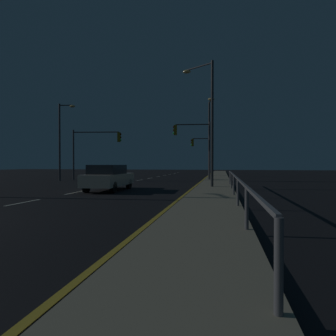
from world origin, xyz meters
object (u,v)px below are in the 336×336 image
(traffic_light_mid_left, at_px, (95,144))
(street_lamp_mid_block, at_px, (207,112))
(street_lamp_across_street, at_px, (210,132))
(street_lamp_median, at_px, (62,135))
(traffic_light_far_right, at_px, (203,148))
(traffic_light_near_left, at_px, (194,139))
(car, at_px, (109,177))

(traffic_light_mid_left, bearing_deg, street_lamp_mid_block, -31.72)
(street_lamp_across_street, bearing_deg, street_lamp_median, -170.69)
(traffic_light_far_right, distance_m, street_lamp_median, 17.49)
(traffic_light_far_right, relative_size, street_lamp_median, 0.68)
(traffic_light_near_left, distance_m, traffic_light_far_right, 9.73)
(traffic_light_mid_left, distance_m, street_lamp_mid_block, 13.83)
(street_lamp_mid_block, relative_size, street_lamp_median, 1.11)
(traffic_light_near_left, distance_m, street_lamp_mid_block, 7.91)
(traffic_light_mid_left, bearing_deg, street_lamp_across_street, 2.35)
(traffic_light_mid_left, bearing_deg, traffic_light_far_right, 44.84)
(street_lamp_across_street, bearing_deg, street_lamp_mid_block, -88.35)
(car, bearing_deg, traffic_light_far_right, 77.98)
(street_lamp_median, bearing_deg, traffic_light_mid_left, 35.73)
(traffic_light_far_right, height_order, street_lamp_median, street_lamp_median)
(street_lamp_mid_block, bearing_deg, street_lamp_across_street, 91.65)
(traffic_light_far_right, bearing_deg, street_lamp_across_street, -82.39)
(traffic_light_near_left, height_order, traffic_light_mid_left, traffic_light_near_left)
(car, relative_size, street_lamp_median, 0.60)
(traffic_light_far_right, height_order, street_lamp_across_street, street_lamp_across_street)
(traffic_light_mid_left, height_order, street_lamp_mid_block, street_lamp_mid_block)
(car, xyz_separation_m, street_lamp_median, (-8.45, 8.15, 3.61))
(street_lamp_median, bearing_deg, street_lamp_across_street, 9.31)
(car, bearing_deg, street_lamp_mid_block, 25.29)
(traffic_light_near_left, xyz_separation_m, street_lamp_across_street, (1.48, 0.05, 0.64))
(car, bearing_deg, traffic_light_mid_left, 120.66)
(car, xyz_separation_m, traffic_light_far_right, (4.28, 20.11, 2.85))
(car, xyz_separation_m, traffic_light_mid_left, (-5.91, 9.97, 2.85))
(traffic_light_far_right, bearing_deg, car, -102.02)
(car, height_order, traffic_light_mid_left, traffic_light_mid_left)
(traffic_light_far_right, bearing_deg, traffic_light_near_left, -91.09)
(car, distance_m, traffic_light_near_left, 11.62)
(traffic_light_near_left, relative_size, street_lamp_median, 0.74)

